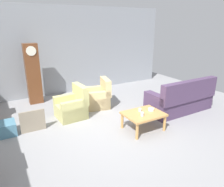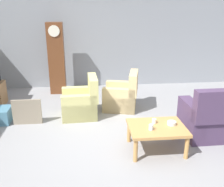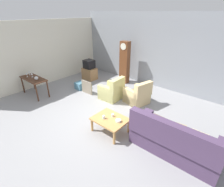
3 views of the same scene
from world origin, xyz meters
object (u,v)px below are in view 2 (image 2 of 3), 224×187
at_px(framed_picture_leaning, 27,112).
at_px(bowl_white_stacked, 172,123).
at_px(cup_white_porcelain, 154,121).
at_px(storage_box_blue, 2,115).
at_px(grandfather_clock, 57,59).
at_px(coffee_table_wood, 157,130).
at_px(cup_blue_rimmed, 151,127).
at_px(armchair_olive_far, 122,96).
at_px(armchair_olive_near, 81,103).

bearing_deg(framed_picture_leaning, bowl_white_stacked, -24.61).
height_order(framed_picture_leaning, bowl_white_stacked, framed_picture_leaning).
bearing_deg(cup_white_porcelain, storage_box_blue, 156.62).
height_order(grandfather_clock, cup_white_porcelain, grandfather_clock).
bearing_deg(coffee_table_wood, cup_blue_rimmed, -138.97).
distance_m(grandfather_clock, bowl_white_stacked, 4.02).
bearing_deg(cup_white_porcelain, armchair_olive_far, 99.69).
xyz_separation_m(framed_picture_leaning, cup_white_porcelain, (2.43, -1.15, 0.21)).
distance_m(armchair_olive_near, coffee_table_wood, 2.07).
relative_size(coffee_table_wood, bowl_white_stacked, 6.34).
relative_size(coffee_table_wood, cup_blue_rimmed, 9.85).
bearing_deg(coffee_table_wood, armchair_olive_near, 129.33).
height_order(storage_box_blue, cup_white_porcelain, cup_white_porcelain).
bearing_deg(framed_picture_leaning, cup_white_porcelain, -25.32).
xyz_separation_m(grandfather_clock, cup_white_porcelain, (1.98, -3.19, -0.51)).
distance_m(cup_blue_rimmed, bowl_white_stacked, 0.43).
height_order(armchair_olive_near, framed_picture_leaning, armchair_olive_near).
distance_m(armchair_olive_near, framed_picture_leaning, 1.18).
bearing_deg(cup_blue_rimmed, framed_picture_leaning, 148.81).
relative_size(storage_box_blue, cup_white_porcelain, 5.83).
bearing_deg(framed_picture_leaning, armchair_olive_far, 17.66).
height_order(armchair_olive_near, cup_white_porcelain, armchair_olive_near).
xyz_separation_m(coffee_table_wood, cup_white_porcelain, (-0.02, 0.13, 0.10)).
bearing_deg(grandfather_clock, framed_picture_leaning, -102.50).
relative_size(armchair_olive_near, coffee_table_wood, 0.96).
bearing_deg(bowl_white_stacked, grandfather_clock, 124.52).
bearing_deg(armchair_olive_near, armchair_olive_far, 20.06).
distance_m(armchair_olive_far, grandfather_clock, 2.26).
relative_size(cup_white_porcelain, cup_blue_rimmed, 0.82).
distance_m(grandfather_clock, framed_picture_leaning, 2.22).
bearing_deg(armchair_olive_far, grandfather_clock, 140.54).
bearing_deg(grandfather_clock, armchair_olive_near, -68.34).
distance_m(armchair_olive_far, coffee_table_wood, 1.98).
height_order(framed_picture_leaning, cup_white_porcelain, framed_picture_leaning).
distance_m(storage_box_blue, cup_blue_rimmed, 3.29).
xyz_separation_m(armchair_olive_near, grandfather_clock, (-0.69, 1.73, 0.69)).
relative_size(armchair_olive_near, cup_white_porcelain, 11.46).
xyz_separation_m(armchair_olive_far, framed_picture_leaning, (-2.12, -0.67, -0.03)).
bearing_deg(storage_box_blue, bowl_white_stacked, -22.95).
bearing_deg(armchair_olive_far, coffee_table_wood, -80.42).
height_order(coffee_table_wood, cup_blue_rimmed, cup_blue_rimmed).
bearing_deg(bowl_white_stacked, armchair_olive_near, 135.27).
bearing_deg(cup_blue_rimmed, coffee_table_wood, 41.03).
bearing_deg(bowl_white_stacked, coffee_table_wood, -172.24).
height_order(armchair_olive_far, grandfather_clock, grandfather_clock).
xyz_separation_m(coffee_table_wood, bowl_white_stacked, (0.27, 0.04, 0.09)).
distance_m(grandfather_clock, cup_blue_rimmed, 3.94).
height_order(armchair_olive_near, coffee_table_wood, armchair_olive_near).
bearing_deg(storage_box_blue, cup_white_porcelain, -23.38).
distance_m(coffee_table_wood, cup_white_porcelain, 0.17).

